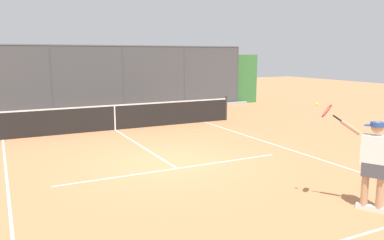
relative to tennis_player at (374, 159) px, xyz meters
name	(u,v)px	position (x,y,z in m)	size (l,w,h in m)	color
ground_plane	(166,162)	(2.08, -4.66, -0.97)	(60.00, 60.00, 0.00)	#C67A4C
court_line_markings	(181,171)	(2.08, -3.76, -0.97)	(7.75, 10.28, 0.01)	white
fence_backdrop	(86,84)	(2.08, -14.63, 0.43)	(19.80, 1.37, 3.27)	#474C51
tennis_net	(115,117)	(2.08, -9.62, -0.48)	(9.96, 0.09, 1.07)	#2D2D2D
tennis_player	(374,159)	(0.00, 0.00, 0.00)	(0.92, 1.14, 1.95)	silver
tennis_ball_near_net	(196,131)	(-0.48, -7.92, -0.94)	(0.07, 0.07, 0.07)	#CCDB33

